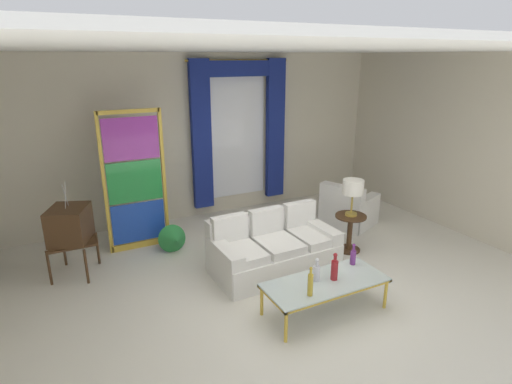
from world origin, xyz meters
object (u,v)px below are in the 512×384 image
object	(u,v)px
couch_white_long	(272,249)
table_lamp_brass	(353,189)
bottle_amber_squat	(334,269)
bottle_ruby_flask	(310,284)
stained_glass_divider	(135,184)
armchair_white	(348,210)
round_side_table	(350,230)
bottle_blue_decanter	(316,272)
vintage_tv	(70,226)
coffee_table	(325,284)
peacock_figurine	(174,240)
bottle_crystal_tall	(353,256)

from	to	relation	value
couch_white_long	table_lamp_brass	xyz separation A→B (m)	(1.36, -0.06, 0.72)
bottle_amber_squat	bottle_ruby_flask	world-z (taller)	bottle_ruby_flask
bottle_ruby_flask	stained_glass_divider	world-z (taller)	stained_glass_divider
armchair_white	round_side_table	xyz separation A→B (m)	(-0.65, -0.85, 0.07)
bottle_blue_decanter	armchair_white	world-z (taller)	armchair_white
vintage_tv	armchair_white	bearing A→B (deg)	-3.91
coffee_table	round_side_table	xyz separation A→B (m)	(1.33, 1.18, -0.02)
couch_white_long	round_side_table	bearing A→B (deg)	-2.34
bottle_ruby_flask	vintage_tv	bearing A→B (deg)	131.83
armchair_white	peacock_figurine	bearing A→B (deg)	174.30
couch_white_long	bottle_amber_squat	world-z (taller)	couch_white_long
couch_white_long	table_lamp_brass	distance (m)	1.55
stained_glass_divider	vintage_tv	bearing A→B (deg)	-155.38
bottle_ruby_flask	table_lamp_brass	xyz separation A→B (m)	(1.66, 1.35, 0.47)
bottle_amber_squat	stained_glass_divider	world-z (taller)	stained_glass_divider
couch_white_long	armchair_white	xyz separation A→B (m)	(2.01, 0.80, -0.02)
coffee_table	armchair_white	bearing A→B (deg)	45.70
bottle_crystal_tall	round_side_table	distance (m)	1.26
couch_white_long	vintage_tv	xyz separation A→B (m)	(-2.55, 1.11, 0.42)
bottle_crystal_tall	stained_glass_divider	bearing A→B (deg)	129.27
stained_glass_divider	round_side_table	xyz separation A→B (m)	(2.91, -1.62, -0.70)
bottle_amber_squat	table_lamp_brass	size ratio (longest dim) A/B	0.61
bottle_amber_squat	stained_glass_divider	bearing A→B (deg)	120.99
vintage_tv	round_side_table	world-z (taller)	vintage_tv
couch_white_long	bottle_blue_decanter	distance (m)	1.19
bottle_blue_decanter	round_side_table	world-z (taller)	bottle_blue_decanter
bottle_amber_squat	table_lamp_brass	world-z (taller)	table_lamp_brass
vintage_tv	stained_glass_divider	bearing A→B (deg)	24.62
bottle_crystal_tall	armchair_white	bearing A→B (deg)	52.35
table_lamp_brass	vintage_tv	bearing A→B (deg)	163.43
armchair_white	vintage_tv	bearing A→B (deg)	176.09
coffee_table	vintage_tv	xyz separation A→B (m)	(-2.58, 2.34, 0.35)
coffee_table	bottle_blue_decanter	xyz separation A→B (m)	(-0.09, 0.07, 0.15)
bottle_blue_decanter	vintage_tv	world-z (taller)	vintage_tv
bottle_crystal_tall	stained_glass_divider	distance (m)	3.42
coffee_table	bottle_amber_squat	xyz separation A→B (m)	(0.11, -0.01, 0.17)
coffee_table	peacock_figurine	bearing A→B (deg)	116.26
bottle_crystal_tall	vintage_tv	world-z (taller)	vintage_tv
bottle_blue_decanter	bottle_crystal_tall	xyz separation A→B (m)	(0.65, 0.12, -0.00)
armchair_white	table_lamp_brass	distance (m)	1.30
round_side_table	table_lamp_brass	size ratio (longest dim) A/B	1.04
bottle_ruby_flask	vintage_tv	xyz separation A→B (m)	(-2.25, 2.51, 0.17)
bottle_blue_decanter	table_lamp_brass	bearing A→B (deg)	38.10
bottle_blue_decanter	vintage_tv	xyz separation A→B (m)	(-2.49, 2.27, 0.21)
bottle_crystal_tall	vintage_tv	bearing A→B (deg)	145.59
bottle_amber_squat	armchair_white	size ratio (longest dim) A/B	0.32
round_side_table	bottle_blue_decanter	bearing A→B (deg)	-141.90
table_lamp_brass	armchair_white	bearing A→B (deg)	52.62
bottle_crystal_tall	armchair_white	xyz separation A→B (m)	(1.42, 1.84, -0.23)
bottle_blue_decanter	bottle_ruby_flask	size ratio (longest dim) A/B	0.82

